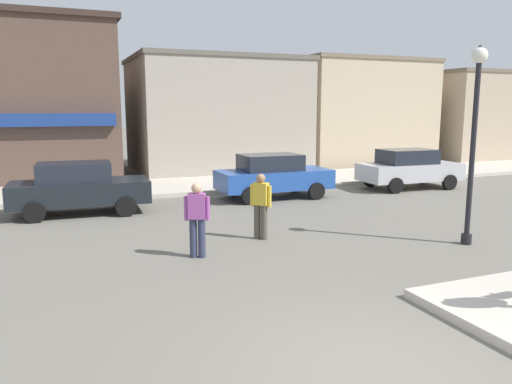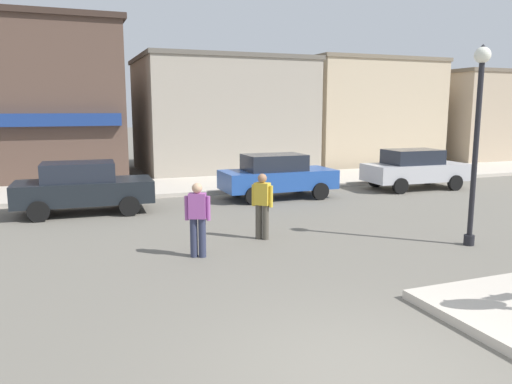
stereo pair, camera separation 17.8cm
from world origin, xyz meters
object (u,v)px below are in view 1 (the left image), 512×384
at_px(parked_car_nearest, 79,187).
at_px(pedestrian_crossing_far, 197,218).
at_px(parked_car_third, 409,168).
at_px(pedestrian_crossing_near, 261,204).
at_px(lamp_post, 475,117).
at_px(parked_car_second, 273,175).

bearing_deg(parked_car_nearest, pedestrian_crossing_far, -69.78).
bearing_deg(parked_car_third, pedestrian_crossing_near, -149.64).
bearing_deg(parked_car_nearest, parked_car_third, 0.84).
distance_m(lamp_post, pedestrian_crossing_near, 5.29).
xyz_separation_m(parked_car_second, pedestrian_crossing_near, (-2.58, -5.02, 0.06)).
xyz_separation_m(lamp_post, pedestrian_crossing_far, (-6.14, 1.36, -2.09)).
relative_size(lamp_post, parked_car_third, 1.12).
bearing_deg(parked_car_third, parked_car_second, 179.27).
bearing_deg(parked_car_second, lamp_post, -76.67).
distance_m(parked_car_nearest, pedestrian_crossing_near, 6.17).
height_order(parked_car_second, pedestrian_crossing_far, pedestrian_crossing_far).
xyz_separation_m(pedestrian_crossing_near, pedestrian_crossing_far, (-1.83, -0.89, 0.00)).
bearing_deg(parked_car_third, parked_car_nearest, -179.16).
bearing_deg(pedestrian_crossing_near, parked_car_third, 30.36).
relative_size(parked_car_second, parked_car_third, 0.98).
distance_m(lamp_post, pedestrian_crossing_far, 6.62).
bearing_deg(pedestrian_crossing_near, parked_car_nearest, 129.41).
bearing_deg(lamp_post, parked_car_second, 103.33).
relative_size(parked_car_second, pedestrian_crossing_near, 2.49).
xyz_separation_m(lamp_post, pedestrian_crossing_near, (-4.30, 2.25, -2.09)).
relative_size(lamp_post, parked_car_second, 1.13).
xyz_separation_m(parked_car_second, parked_car_third, (5.87, -0.08, 0.00)).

